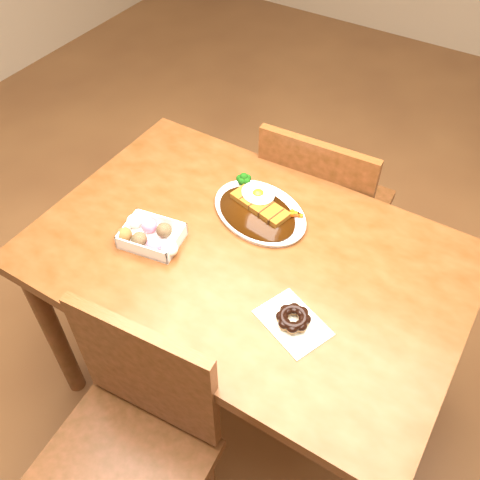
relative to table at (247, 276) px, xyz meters
The scene contains 7 objects.
ground 0.65m from the table, ahead, with size 6.00×6.00×0.00m, color brown.
table is the anchor object (origin of this frame).
chair_far 0.56m from the table, 89.83° to the left, with size 0.44×0.44×0.87m.
chair_near 0.56m from the table, 93.55° to the right, with size 0.45×0.45×0.87m.
katsu_curry_plate 0.20m from the table, 108.73° to the left, with size 0.36×0.30×0.06m.
donut_box 0.30m from the table, 158.17° to the right, with size 0.20×0.15×0.05m.
pon_de_ring 0.28m from the table, 32.21° to the right, with size 0.21×0.18×0.03m.
Camera 1 is at (0.50, -0.85, 1.87)m, focal length 40.00 mm.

